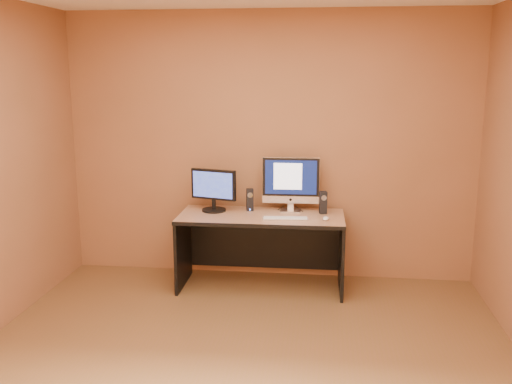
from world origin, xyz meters
TOP-DOWN VIEW (x-y plane):
  - floor at (0.00, 0.00)m, footprint 4.00×4.00m
  - walls at (0.00, 0.00)m, footprint 4.00×4.00m
  - desk at (-0.03, 1.60)m, footprint 1.54×0.69m
  - imac at (0.23, 1.80)m, footprint 0.55×0.22m
  - second_monitor at (-0.50, 1.71)m, footprint 0.50×0.34m
  - speaker_left at (-0.16, 1.77)m, footprint 0.08×0.08m
  - speaker_right at (0.54, 1.73)m, footprint 0.08×0.08m
  - keyboard at (0.20, 1.47)m, footprint 0.42×0.15m
  - mouse at (0.57, 1.49)m, footprint 0.07×0.11m
  - cable_a at (0.31, 1.87)m, footprint 0.09×0.20m
  - cable_b at (0.13, 1.89)m, footprint 0.05×0.17m

SIDE VIEW (x-z plane):
  - floor at x=0.00m, z-range 0.00..0.00m
  - desk at x=-0.03m, z-range 0.00..0.71m
  - cable_a at x=0.31m, z-range 0.71..0.72m
  - cable_b at x=0.13m, z-range 0.71..0.72m
  - keyboard at x=0.20m, z-range 0.71..0.73m
  - mouse at x=0.57m, z-range 0.71..0.74m
  - speaker_left at x=-0.16m, z-range 0.71..0.92m
  - speaker_right at x=0.54m, z-range 0.71..0.92m
  - second_monitor at x=-0.50m, z-range 0.71..1.11m
  - imac at x=0.23m, z-range 0.71..1.24m
  - walls at x=0.00m, z-range 0.00..2.60m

